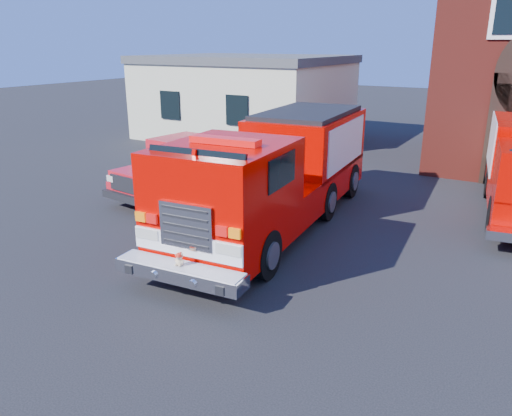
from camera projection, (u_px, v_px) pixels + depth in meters
The scene contains 4 objects.
ground at pixel (279, 242), 13.13m from camera, with size 100.00×100.00×0.00m, color black.
side_building at pixel (246, 96), 27.39m from camera, with size 10.20×8.20×4.35m.
fire_engine at pixel (277, 172), 13.95m from camera, with size 3.52×10.00×3.02m.
pickup_truck at pixel (194, 166), 17.28m from camera, with size 2.87×6.19×1.96m.
Camera 1 is at (5.64, -10.80, 5.01)m, focal length 35.00 mm.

